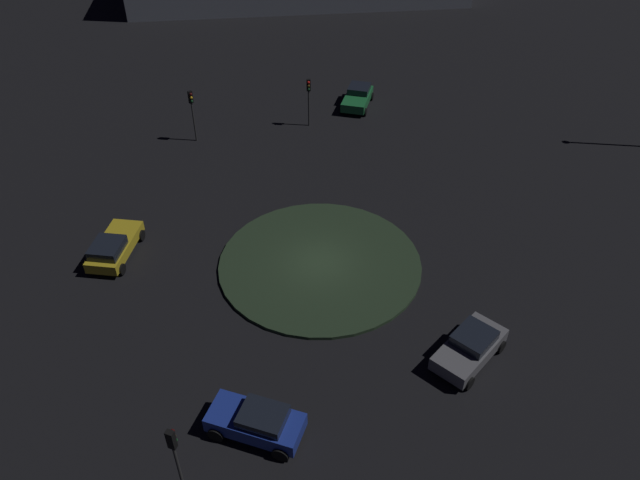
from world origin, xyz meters
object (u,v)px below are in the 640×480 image
car_blue (257,421)px  traffic_light_northeast (192,106)px  traffic_light_west_near (175,451)px  traffic_light_east (309,93)px  car_grey (470,347)px  car_green (358,97)px  car_yellow (113,247)px

car_blue → traffic_light_northeast: size_ratio=1.09×
car_blue → traffic_light_west_near: traffic_light_west_near is taller
traffic_light_west_near → traffic_light_east: 30.44m
traffic_light_west_near → traffic_light_east: bearing=12.7°
traffic_light_east → traffic_light_west_near: bearing=-11.2°
car_grey → traffic_light_northeast: size_ratio=1.10×
car_green → car_grey: bearing=23.0°
traffic_light_northeast → traffic_light_east: 8.69m
car_green → traffic_light_west_near: 34.66m
car_yellow → car_grey: bearing=-104.2°
car_blue → car_green: (31.23, -2.80, -0.05)m
car_blue → traffic_light_northeast: 25.95m
car_green → car_yellow: bearing=-23.1°
car_blue → traffic_light_west_near: bearing=65.2°
car_yellow → traffic_light_east: size_ratio=1.14×
traffic_light_west_near → traffic_light_east: traffic_light_west_near is taller
car_yellow → traffic_light_west_near: traffic_light_west_near is taller
traffic_light_west_near → car_grey: bearing=-39.9°
car_grey → car_yellow: car_grey is taller
car_green → traffic_light_west_near: traffic_light_west_near is taller
car_blue → traffic_light_east: traffic_light_east is taller
car_grey → car_green: size_ratio=1.00×
car_blue → car_grey: car_blue is taller
car_green → traffic_light_northeast: 13.75m
car_grey → traffic_light_east: size_ratio=1.15×
car_blue → car_green: 31.35m
car_green → traffic_light_northeast: bearing=-50.3°
car_blue → traffic_light_east: bearing=-75.2°
car_blue → traffic_light_west_near: 4.36m
car_grey → traffic_light_west_near: traffic_light_west_near is taller
car_yellow → traffic_light_northeast: 13.84m
car_grey → traffic_light_west_near: 14.26m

